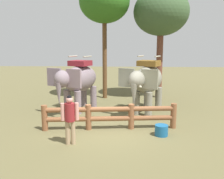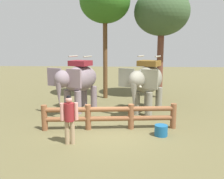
{
  "view_description": "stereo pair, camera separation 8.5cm",
  "coord_description": "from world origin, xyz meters",
  "px_view_note": "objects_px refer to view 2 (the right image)",
  "views": [
    {
      "loc": [
        0.63,
        -9.49,
        3.44
      ],
      "look_at": [
        0.0,
        1.69,
        1.4
      ],
      "focal_mm": 39.27,
      "sensor_mm": 36.0,
      "label": 1
    },
    {
      "loc": [
        0.72,
        -9.48,
        3.44
      ],
      "look_at": [
        0.0,
        1.69,
        1.4
      ],
      "focal_mm": 39.27,
      "sensor_mm": 36.0,
      "label": 2
    }
  ],
  "objects_px": {
    "tree_back_center": "(162,13)",
    "feed_bucket": "(161,130)",
    "elephant_center": "(147,81)",
    "tourist_woman_in_black": "(69,116)",
    "elephant_near_left": "(78,80)",
    "tree_far_left": "(105,2)",
    "log_fence": "(110,115)"
  },
  "relations": [
    {
      "from": "elephant_center",
      "to": "tree_far_left",
      "type": "relative_size",
      "value": 0.46
    },
    {
      "from": "feed_bucket",
      "to": "elephant_center",
      "type": "bearing_deg",
      "value": 95.52
    },
    {
      "from": "tourist_woman_in_black",
      "to": "feed_bucket",
      "type": "relative_size",
      "value": 3.5
    },
    {
      "from": "elephant_near_left",
      "to": "tourist_woman_in_black",
      "type": "distance_m",
      "value": 4.58
    },
    {
      "from": "elephant_near_left",
      "to": "elephant_center",
      "type": "distance_m",
      "value": 3.56
    },
    {
      "from": "log_fence",
      "to": "tree_back_center",
      "type": "xyz_separation_m",
      "value": [
        2.81,
        6.47,
        4.81
      ]
    },
    {
      "from": "elephant_center",
      "to": "feed_bucket",
      "type": "relative_size",
      "value": 6.87
    },
    {
      "from": "log_fence",
      "to": "elephant_near_left",
      "type": "relative_size",
      "value": 1.61
    },
    {
      "from": "elephant_near_left",
      "to": "feed_bucket",
      "type": "relative_size",
      "value": 6.84
    },
    {
      "from": "log_fence",
      "to": "elephant_center",
      "type": "height_order",
      "value": "elephant_center"
    },
    {
      "from": "elephant_near_left",
      "to": "tourist_woman_in_black",
      "type": "bearing_deg",
      "value": -82.79
    },
    {
      "from": "tree_far_left",
      "to": "log_fence",
      "type": "bearing_deg",
      "value": -83.14
    },
    {
      "from": "log_fence",
      "to": "feed_bucket",
      "type": "relative_size",
      "value": 11.01
    },
    {
      "from": "elephant_near_left",
      "to": "tree_far_left",
      "type": "bearing_deg",
      "value": 70.65
    },
    {
      "from": "log_fence",
      "to": "elephant_near_left",
      "type": "bearing_deg",
      "value": 122.83
    },
    {
      "from": "feed_bucket",
      "to": "tourist_woman_in_black",
      "type": "bearing_deg",
      "value": -163.08
    },
    {
      "from": "elephant_center",
      "to": "tree_back_center",
      "type": "relative_size",
      "value": 0.49
    },
    {
      "from": "log_fence",
      "to": "tree_far_left",
      "type": "bearing_deg",
      "value": 96.86
    },
    {
      "from": "elephant_center",
      "to": "elephant_near_left",
      "type": "bearing_deg",
      "value": 176.99
    },
    {
      "from": "tree_far_left",
      "to": "tree_back_center",
      "type": "height_order",
      "value": "tree_far_left"
    },
    {
      "from": "tree_back_center",
      "to": "feed_bucket",
      "type": "distance_m",
      "value": 8.84
    },
    {
      "from": "elephant_center",
      "to": "tree_far_left",
      "type": "xyz_separation_m",
      "value": [
        -2.43,
        3.38,
        4.4
      ]
    },
    {
      "from": "tourist_woman_in_black",
      "to": "tree_far_left",
      "type": "relative_size",
      "value": 0.24
    },
    {
      "from": "tourist_woman_in_black",
      "to": "tree_back_center",
      "type": "distance_m",
      "value": 10.09
    },
    {
      "from": "tree_back_center",
      "to": "feed_bucket",
      "type": "relative_size",
      "value": 13.88
    },
    {
      "from": "log_fence",
      "to": "elephant_near_left",
      "type": "height_order",
      "value": "elephant_near_left"
    },
    {
      "from": "elephant_center",
      "to": "tourist_woman_in_black",
      "type": "relative_size",
      "value": 1.96
    },
    {
      "from": "elephant_near_left",
      "to": "tree_far_left",
      "type": "distance_m",
      "value": 5.56
    },
    {
      "from": "elephant_near_left",
      "to": "tree_back_center",
      "type": "xyz_separation_m",
      "value": [
        4.66,
        3.6,
        3.79
      ]
    },
    {
      "from": "elephant_near_left",
      "to": "tree_back_center",
      "type": "relative_size",
      "value": 0.49
    },
    {
      "from": "log_fence",
      "to": "elephant_near_left",
      "type": "distance_m",
      "value": 3.56
    },
    {
      "from": "elephant_center",
      "to": "tree_far_left",
      "type": "distance_m",
      "value": 6.06
    }
  ]
}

